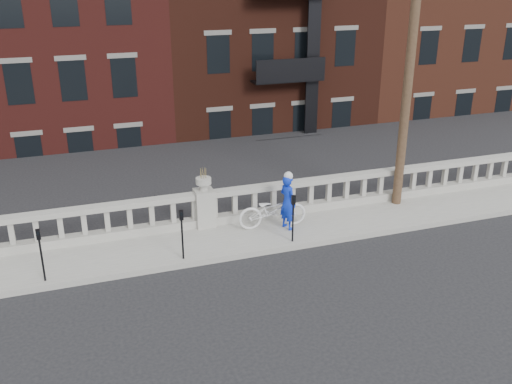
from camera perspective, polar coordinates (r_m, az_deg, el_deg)
ground at (r=13.45m, az=-0.85°, el=-10.65°), size 120.00×120.00×0.00m
sidewalk at (r=15.93m, az=-4.26°, el=-4.93°), size 32.00×2.20×0.15m
balustrade at (r=16.52m, az=-5.17°, el=-1.78°), size 28.00×0.34×1.03m
planter_pedestal at (r=16.45m, az=-5.19°, el=-1.17°), size 0.55×0.55×1.76m
lower_level at (r=34.40m, az=-12.44°, el=13.56°), size 80.00×44.00×20.80m
utility_pole at (r=17.49m, az=15.36°, el=14.52°), size 1.60×0.28×10.00m
parking_meter_b at (r=14.39m, az=-20.75°, el=-5.36°), size 0.10×0.09×1.36m
parking_meter_c at (r=14.57m, az=-7.42°, el=-3.68°), size 0.10×0.09×1.36m
parking_meter_d at (r=15.39m, az=3.73°, el=-2.11°), size 0.10×0.09×1.36m
bicycle at (r=16.36m, az=1.66°, el=-1.82°), size 2.04×0.85×1.05m
cyclist at (r=16.19m, az=3.19°, el=-1.01°), size 0.56×0.68×1.61m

